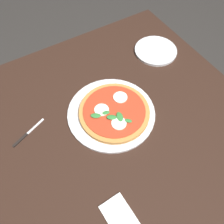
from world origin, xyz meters
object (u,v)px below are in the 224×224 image
napkin (120,216)px  knife (25,136)px  serving_tray (112,113)px  dining_table (117,133)px  plate_white (156,51)px  pizza (114,112)px

napkin → knife: napkin is taller
serving_tray → napkin: (0.37, -0.19, -0.00)m
dining_table → knife: size_ratio=7.55×
plate_white → knife: (0.13, -0.76, -0.00)m
plate_white → knife: size_ratio=1.40×
dining_table → serving_tray: serving_tray is taller
plate_white → knife: 0.77m
serving_tray → pizza: 0.02m
pizza → plate_white: 0.45m
plate_white → pizza: bearing=-60.1°
serving_tray → knife: serving_tray is taller
pizza → plate_white: size_ratio=1.38×
dining_table → pizza: bearing=169.0°
pizza → napkin: pizza is taller
pizza → knife: (-0.10, -0.37, -0.02)m
dining_table → serving_tray: (-0.05, 0.00, 0.10)m
serving_tray → knife: size_ratio=2.41×
pizza → napkin: bearing=-28.8°
serving_tray → plate_white: size_ratio=1.72×
dining_table → plate_white: size_ratio=5.39×
dining_table → knife: bearing=-111.4°
dining_table → serving_tray: bearing=175.9°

